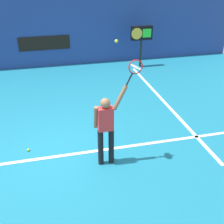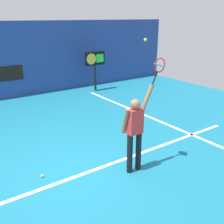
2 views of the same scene
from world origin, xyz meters
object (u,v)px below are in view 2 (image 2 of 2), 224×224
object	(u,v)px
tennis_player	(135,129)
tennis_racket	(159,67)
scoreboard_clock	(95,60)
spare_ball	(42,176)
tennis_ball	(145,40)

from	to	relation	value
tennis_player	tennis_racket	bearing A→B (deg)	-0.39
scoreboard_clock	spare_ball	world-z (taller)	scoreboard_clock
spare_ball	tennis_ball	bearing A→B (deg)	-23.16
tennis_racket	scoreboard_clock	world-z (taller)	tennis_racket
tennis_player	tennis_racket	world-z (taller)	tennis_racket
scoreboard_clock	tennis_player	bearing A→B (deg)	-115.01
tennis_racket	spare_ball	size ratio (longest dim) A/B	9.08
tennis_player	scoreboard_clock	distance (m)	7.19
scoreboard_clock	spare_ball	xyz separation A→B (m)	(-4.85, -5.59, -1.38)
tennis_racket	spare_ball	distance (m)	3.46
tennis_player	scoreboard_clock	size ratio (longest dim) A/B	1.08
tennis_player	tennis_ball	size ratio (longest dim) A/B	28.70
tennis_player	tennis_ball	xyz separation A→B (m)	(0.24, 0.04, 1.87)
spare_ball	scoreboard_clock	bearing A→B (deg)	49.06
tennis_ball	spare_ball	distance (m)	3.61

